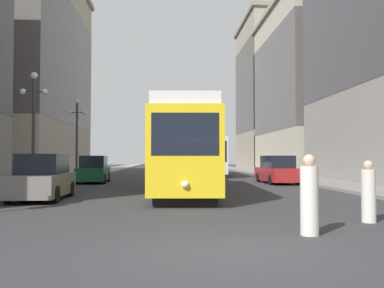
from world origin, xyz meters
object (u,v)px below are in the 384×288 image
Objects in this scene: parked_car_left_near at (94,170)px; lamp_post_left_near at (34,112)px; parked_car_right_far at (277,170)px; pedestrian_crossing_near at (309,198)px; lamp_post_left_far at (77,127)px; parked_car_left_mid at (42,178)px; streetcar at (185,149)px; transit_bus at (207,155)px; pedestrian_crossing_far at (369,193)px.

parked_car_left_near is 0.75× the size of lamp_post_left_near.
parked_car_left_near is 12.26m from parked_car_right_far.
parked_car_left_near is 0.90× the size of parked_car_right_far.
pedestrian_crossing_near is 24.83m from lamp_post_left_far.
parked_car_left_mid is 0.88× the size of parked_car_right_far.
streetcar is 10.17m from parked_car_left_near.
transit_bus is 23.85m from parked_car_left_mid.
lamp_post_left_far reaches higher than pedestrian_crossing_near.
pedestrian_crossing_far is (10.19, -6.37, -0.10)m from parked_car_left_mid.
transit_bus reaches higher than parked_car_left_mid.
parked_car_left_near is at bearing -60.84° from lamp_post_left_far.
lamp_post_left_near is 9.88m from lamp_post_left_far.
streetcar is at bearing -96.65° from transit_bus.
lamp_post_left_far is at bearing 90.00° from lamp_post_left_near.
pedestrian_crossing_far is (10.19, -17.50, -0.10)m from parked_car_left_near.
pedestrian_crossing_near is at bearing -69.88° from parked_car_left_near.
parked_car_left_mid is (0.00, -11.13, -0.00)m from parked_car_left_near.
transit_bus is at bearing -96.19° from pedestrian_crossing_far.
parked_car_left_mid is (-5.86, -2.91, -1.26)m from streetcar.
parked_car_right_far is 18.15m from pedestrian_crossing_near.
parked_car_right_far is at bearing 36.86° from parked_car_left_mid.
parked_car_left_mid is 5.94m from lamp_post_left_near.
parked_car_left_near is 11.13m from parked_car_left_mid.
transit_bus is 7.50× the size of pedestrian_crossing_near.
streetcar is at bearing -12.60° from lamp_post_left_near.
pedestrian_crossing_far is 24.37m from lamp_post_left_far.
parked_car_left_mid is 2.73× the size of pedestrian_crossing_far.
streetcar is 7.42× the size of pedestrian_crossing_near.
lamp_post_left_far reaches higher than pedestrian_crossing_far.
parked_car_right_far is (12.17, -1.44, 0.00)m from parked_car_left_near.
pedestrian_crossing_near is at bearing 28.18° from pedestrian_crossing_far.
parked_car_right_far is at bearing 61.87° from pedestrian_crossing_near.
streetcar is 8.07× the size of pedestrian_crossing_far.
parked_car_left_mid is 0.73× the size of lamp_post_left_far.
parked_car_left_near is at bearing 73.68° from lamp_post_left_near.
transit_bus reaches higher than parked_car_right_far.
parked_car_left_mid is 15.00m from lamp_post_left_far.
parked_car_right_far is at bearing 19.73° from lamp_post_left_near.
transit_bus is 28.57m from pedestrian_crossing_far.
parked_car_left_mid is at bearing -41.02° from pedestrian_crossing_far.
parked_car_right_far is 3.10× the size of pedestrian_crossing_far.
pedestrian_crossing_far is (-1.98, -16.06, -0.10)m from parked_car_right_far.
streetcar is at bearing 45.21° from parked_car_right_far.
streetcar is 2.60× the size of parked_car_right_far.
parked_car_left_near is 7.47m from lamp_post_left_near.
lamp_post_left_far is at bearing 116.41° from parked_car_left_near.
parked_car_left_mid is at bearing -92.74° from parked_car_left_near.
lamp_post_left_near is (-7.76, 1.73, 1.92)m from streetcar.
parked_car_left_near is 2.56× the size of pedestrian_crossing_near.
pedestrian_crossing_far is at bearing 22.16° from pedestrian_crossing_near.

